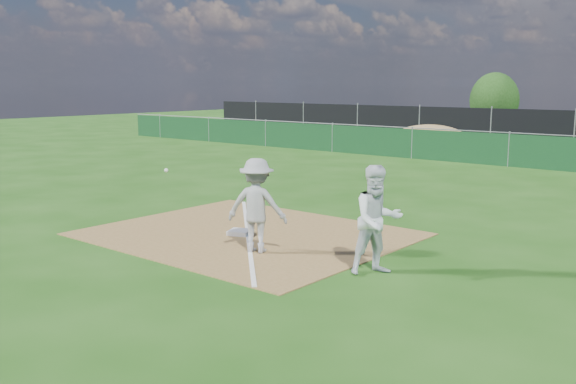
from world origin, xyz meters
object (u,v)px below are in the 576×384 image
object	(u,v)px
car_left	(507,124)
car_mid	(549,126)
runner	(377,220)
play_at_first	(257,206)
tree_left	(494,100)
first_base	(240,232)

from	to	relation	value
car_left	car_mid	bearing A→B (deg)	-100.52
runner	play_at_first	bearing A→B (deg)	129.43
runner	tree_left	bearing A→B (deg)	51.88
runner	tree_left	distance (m)	34.52
first_base	runner	size ratio (longest dim) A/B	0.23
first_base	play_at_first	size ratio (longest dim) A/B	0.15
play_at_first	first_base	bearing A→B (deg)	147.11
first_base	car_left	distance (m)	27.51
car_left	first_base	bearing A→B (deg)	168.65
first_base	runner	bearing A→B (deg)	-7.85
play_at_first	car_mid	size ratio (longest dim) A/B	0.64
play_at_first	tree_left	xyz separation A→B (m)	(-9.03, 32.85, 1.05)
runner	car_mid	distance (m)	28.68
play_at_first	runner	world-z (taller)	runner
car_mid	tree_left	size ratio (longest dim) A/B	1.15
first_base	tree_left	bearing A→B (deg)	103.73
play_at_first	tree_left	world-z (taller)	tree_left
play_at_first	car_left	world-z (taller)	play_at_first
play_at_first	car_left	size ratio (longest dim) A/B	0.65
play_at_first	car_left	xyz separation A→B (m)	(-6.19, 27.81, -0.14)
first_base	runner	world-z (taller)	runner
car_mid	first_base	bearing A→B (deg)	165.13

